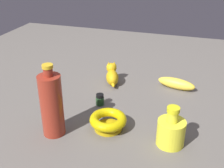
# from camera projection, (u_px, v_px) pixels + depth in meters

# --- Properties ---
(ground) EXTENTS (2.00, 2.00, 0.00)m
(ground) POSITION_uv_depth(u_px,v_px,m) (112.00, 103.00, 1.13)
(ground) COLOR #5B5651
(nail_polish_jar) EXTENTS (0.03, 0.03, 0.05)m
(nail_polish_jar) POSITION_uv_depth(u_px,v_px,m) (100.00, 99.00, 1.11)
(nail_polish_jar) COLOR #1E431F
(nail_polish_jar) RESTS_ON ground
(bottle_tall) EXTENTS (0.07, 0.07, 0.25)m
(bottle_tall) POSITION_uv_depth(u_px,v_px,m) (52.00, 105.00, 0.91)
(bottle_tall) COLOR maroon
(bottle_tall) RESTS_ON ground
(cat_figurine) EXTENTS (0.09, 0.12, 0.09)m
(cat_figurine) POSITION_uv_depth(u_px,v_px,m) (112.00, 75.00, 1.27)
(cat_figurine) COLOR #C59811
(cat_figurine) RESTS_ON ground
(bowl) EXTENTS (0.13, 0.13, 0.05)m
(bowl) POSITION_uv_depth(u_px,v_px,m) (108.00, 121.00, 0.96)
(bowl) COLOR #BA9A11
(bowl) RESTS_ON ground
(banana) EXTENTS (0.17, 0.08, 0.05)m
(banana) POSITION_uv_depth(u_px,v_px,m) (176.00, 84.00, 1.23)
(banana) COLOR yellow
(banana) RESTS_ON ground
(bottle_short) EXTENTS (0.09, 0.09, 0.13)m
(bottle_short) POSITION_uv_depth(u_px,v_px,m) (171.00, 131.00, 0.88)
(bottle_short) COLOR yellow
(bottle_short) RESTS_ON ground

